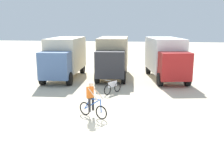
{
  "coord_description": "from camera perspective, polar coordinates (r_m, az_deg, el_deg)",
  "views": [
    {
      "loc": [
        1.99,
        -10.47,
        4.45
      ],
      "look_at": [
        -0.16,
        4.28,
        1.1
      ],
      "focal_mm": 42.61,
      "sensor_mm": 36.0,
      "label": 1
    }
  ],
  "objects": [
    {
      "name": "box_truck_avon_van",
      "position": [
        22.4,
        11.45,
        5.82
      ],
      "size": [
        3.53,
        7.06,
        3.35
      ],
      "color": "white",
      "rests_on": "ground"
    },
    {
      "name": "cyclist_orange_shirt",
      "position": [
        12.96,
        -4.36,
        -3.52
      ],
      "size": [
        1.56,
        0.89,
        1.82
      ],
      "color": "black",
      "rests_on": "ground"
    },
    {
      "name": "box_truck_tan_camper",
      "position": [
        22.85,
        0.19,
        6.2
      ],
      "size": [
        2.8,
        6.89,
        3.35
      ],
      "color": "#CCB78E",
      "rests_on": "ground"
    },
    {
      "name": "bicycle_spare",
      "position": [
        17.44,
        0.12,
        -0.77
      ],
      "size": [
        0.93,
        1.52,
        0.97
      ],
      "color": "black",
      "rests_on": "ground"
    },
    {
      "name": "ground_plane",
      "position": [
        11.55,
        -2.3,
        -10.01
      ],
      "size": [
        120.0,
        120.0,
        0.0
      ],
      "primitive_type": "plane",
      "color": "beige"
    },
    {
      "name": "box_truck_cream_rv",
      "position": [
        22.63,
        -10.11,
        5.94
      ],
      "size": [
        2.75,
        6.87,
        3.35
      ],
      "color": "beige",
      "rests_on": "ground"
    }
  ]
}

